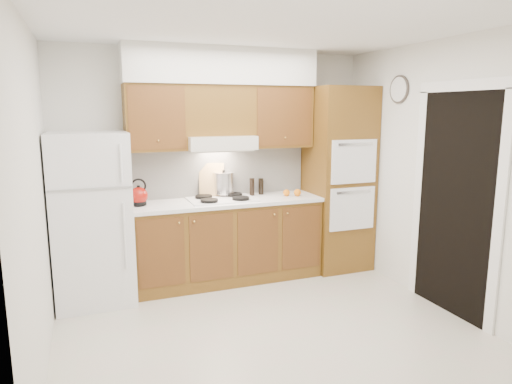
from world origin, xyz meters
TOP-DOWN VIEW (x-y plane):
  - floor at (0.00, 0.00)m, footprint 3.60×3.60m
  - ceiling at (0.00, 0.00)m, footprint 3.60×3.60m
  - wall_back at (0.00, 1.50)m, footprint 3.60×0.02m
  - wall_left at (-1.80, 0.00)m, footprint 0.02×3.00m
  - wall_right at (1.80, 0.00)m, footprint 0.02×3.00m
  - fridge at (-1.41, 1.14)m, footprint 0.75×0.72m
  - base_cabinets at (0.02, 1.20)m, footprint 2.11×0.60m
  - countertop at (0.03, 1.19)m, footprint 2.13×0.62m
  - backsplash at (0.02, 1.49)m, footprint 2.11×0.03m
  - oven_cabinet at (1.44, 1.18)m, footprint 0.70×0.65m
  - upper_cab_left at (-0.71, 1.33)m, footprint 0.63×0.33m
  - upper_cab_right at (0.72, 1.33)m, footprint 0.73×0.33m
  - range_hood at (-0.02, 1.27)m, footprint 0.75×0.45m
  - upper_cab_over_hood at (-0.02, 1.33)m, footprint 0.75×0.33m
  - soffit at (0.03, 1.32)m, footprint 2.13×0.36m
  - cooktop at (-0.02, 1.21)m, footprint 0.74×0.50m
  - doorway at (1.79, -0.35)m, footprint 0.02×0.90m
  - wall_clock at (1.79, 0.55)m, footprint 0.02×0.30m
  - kettle at (-0.93, 1.22)m, footprint 0.19×0.19m
  - cutting_board at (-0.08, 1.43)m, footprint 0.30×0.16m
  - stock_pot at (0.06, 1.41)m, footprint 0.29×0.29m
  - condiment_a at (0.38, 1.34)m, footprint 0.06×0.06m
  - condiment_b at (0.53, 1.44)m, footprint 0.07×0.07m
  - condiment_c at (0.51, 1.37)m, footprint 0.07×0.07m
  - orange_near at (0.86, 1.11)m, footprint 0.11×0.11m
  - orange_far at (0.74, 1.15)m, footprint 0.09×0.09m

SIDE VIEW (x-z plane):
  - floor at x=0.00m, z-range 0.00..0.00m
  - base_cabinets at x=0.02m, z-range 0.00..0.90m
  - fridge at x=-1.41m, z-range 0.00..1.72m
  - countertop at x=0.03m, z-range 0.90..0.94m
  - cooktop at x=-0.02m, z-range 0.94..0.95m
  - orange_far at x=0.74m, z-range 0.94..1.02m
  - orange_near at x=0.86m, z-range 0.94..1.02m
  - condiment_c at x=0.51m, z-range 0.94..1.11m
  - condiment_b at x=0.53m, z-range 0.94..1.12m
  - condiment_a at x=0.38m, z-range 0.94..1.15m
  - kettle at x=-0.93m, z-range 0.95..1.14m
  - doorway at x=1.79m, z-range 0.00..2.10m
  - stock_pot at x=0.06m, z-range 0.97..1.21m
  - oven_cabinet at x=1.44m, z-range 0.00..2.20m
  - cutting_board at x=-0.08m, z-range 0.95..1.33m
  - backsplash at x=0.02m, z-range 0.94..1.50m
  - wall_back at x=0.00m, z-range 0.00..2.60m
  - wall_left at x=-1.80m, z-range 0.00..2.60m
  - wall_right at x=1.80m, z-range 0.00..2.60m
  - range_hood at x=-0.02m, z-range 1.50..1.65m
  - upper_cab_left at x=-0.71m, z-range 1.50..2.20m
  - upper_cab_right at x=0.72m, z-range 1.50..2.20m
  - upper_cab_over_hood at x=-0.02m, z-range 1.65..2.20m
  - wall_clock at x=1.79m, z-range 2.00..2.30m
  - soffit at x=0.03m, z-range 2.20..2.60m
  - ceiling at x=0.00m, z-range 2.60..2.60m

